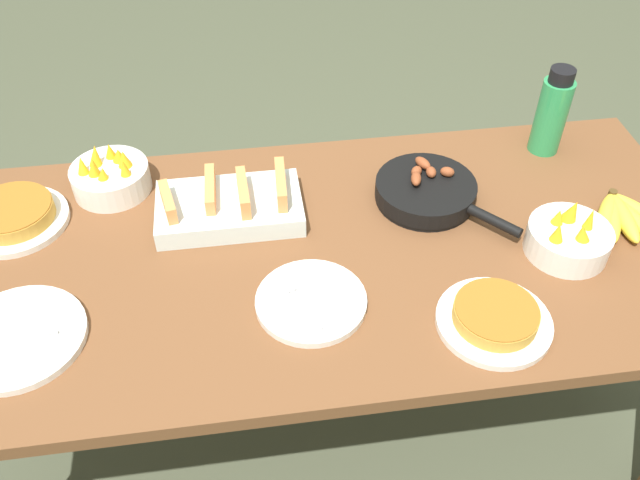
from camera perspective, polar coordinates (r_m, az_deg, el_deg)
ground_plane at (r=2.10m, az=0.00°, el=-15.16°), size 14.00×14.00×0.00m
dining_table at (r=1.59m, az=0.00°, el=-3.19°), size 1.82×0.82×0.72m
banana_bunch at (r=1.73m, az=24.10°, el=1.86°), size 0.21×0.19×0.04m
melon_tray at (r=1.60m, az=-7.60°, el=2.88°), size 0.34×0.20×0.10m
skillet at (r=1.66m, az=8.99°, el=4.07°), size 0.30×0.32×0.08m
frittata_plate_center at (r=1.41m, az=14.50°, el=-6.35°), size 0.23×0.23×0.05m
frittata_plate_side at (r=1.73m, az=-24.41°, el=1.86°), size 0.25×0.25×0.05m
empty_plate_near_front at (r=1.47m, az=-24.08°, el=-7.51°), size 0.27×0.27×0.02m
empty_plate_far_left at (r=1.41m, az=-0.77°, el=-5.21°), size 0.23×0.23×0.02m
fruit_bowl_mango at (r=1.74m, az=-17.23°, el=5.17°), size 0.19×0.19×0.12m
fruit_bowl_citrus at (r=1.59m, az=20.17°, el=0.16°), size 0.18×0.18×0.12m
water_bottle at (r=1.86m, az=18.94°, el=10.10°), size 0.08×0.08×0.24m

